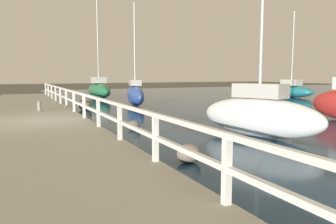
# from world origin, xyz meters

# --- Properties ---
(ground_plane) EXTENTS (120.00, 120.00, 0.00)m
(ground_plane) POSITION_xyz_m (0.00, 0.00, 0.00)
(ground_plane) COLOR #4C473D
(dock_walkway) EXTENTS (3.46, 36.00, 0.27)m
(dock_walkway) POSITION_xyz_m (0.00, 0.00, 0.13)
(dock_walkway) COLOR gray
(dock_walkway) RESTS_ON ground
(railing) EXTENTS (0.10, 32.50, 0.94)m
(railing) POSITION_xyz_m (1.63, 0.00, 0.90)
(railing) COLOR white
(railing) RESTS_ON dock_walkway
(boulder_downstream) EXTENTS (0.80, 0.72, 0.60)m
(boulder_downstream) POSITION_xyz_m (2.71, 5.50, 0.30)
(boulder_downstream) COLOR slate
(boulder_downstream) RESTS_ON ground
(boulder_far_strip) EXTENTS (0.46, 0.41, 0.34)m
(boulder_far_strip) POSITION_xyz_m (2.96, -1.89, 0.17)
(boulder_far_strip) COLOR #666056
(boulder_far_strip) RESTS_ON ground
(boulder_mid_strip) EXTENTS (0.56, 0.50, 0.42)m
(boulder_mid_strip) POSITION_xyz_m (2.63, -6.45, 0.21)
(boulder_mid_strip) COLOR slate
(boulder_mid_strip) RESTS_ON ground
(mooring_bollard) EXTENTS (0.17, 0.17, 0.47)m
(mooring_bollard) POSITION_xyz_m (0.25, 3.32, 0.50)
(mooring_bollard) COLOR gray
(mooring_bollard) RESTS_ON dock_walkway
(sailboat_teal) EXTENTS (2.12, 4.26, 7.10)m
(sailboat_teal) POSITION_xyz_m (20.47, 7.96, 0.62)
(sailboat_teal) COLOR #1E707A
(sailboat_teal) RESTS_ON water_surface
(sailboat_blue) EXTENTS (1.88, 4.71, 6.26)m
(sailboat_blue) POSITION_xyz_m (6.08, 6.70, 0.69)
(sailboat_blue) COLOR #2D4C9E
(sailboat_blue) RESTS_ON water_surface
(sailboat_white) EXTENTS (2.26, 4.22, 4.80)m
(sailboat_white) POSITION_xyz_m (6.05, -4.75, 0.70)
(sailboat_white) COLOR white
(sailboat_white) RESTS_ON water_surface
(sailboat_green) EXTENTS (1.46, 5.32, 7.76)m
(sailboat_green) POSITION_xyz_m (5.43, 13.53, 0.71)
(sailboat_green) COLOR #236B42
(sailboat_green) RESTS_ON water_surface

